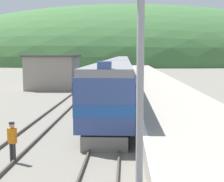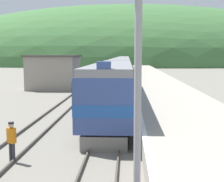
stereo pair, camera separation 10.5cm
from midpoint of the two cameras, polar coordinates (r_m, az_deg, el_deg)
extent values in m
cube|color=#4C443D|center=(71.76, 1.45, 3.09)|extent=(0.08, 180.00, 0.16)
cube|color=#4C443D|center=(71.74, 2.59, 3.08)|extent=(0.08, 180.00, 0.16)
cube|color=#4C443D|center=(72.02, -2.15, 3.10)|extent=(0.08, 180.00, 0.16)
cube|color=#4C443D|center=(71.90, -1.01, 3.10)|extent=(0.08, 180.00, 0.16)
cube|color=#9E9689|center=(51.91, 7.22, 2.12)|extent=(6.45, 140.00, 1.05)
cube|color=silver|center=(51.73, 3.80, 2.73)|extent=(0.24, 140.00, 0.01)
ellipsoid|color=#3D6B38|center=(148.38, 2.48, 4.96)|extent=(204.37, 91.97, 53.94)
cube|color=gray|center=(43.12, -10.47, 3.29)|extent=(6.22, 6.52, 4.32)
cube|color=#47423D|center=(43.04, -10.54, 6.32)|extent=(6.72, 7.02, 0.24)
cube|color=black|center=(25.33, 0.41, -2.93)|extent=(2.41, 19.90, 0.85)
cube|color=#334784|center=(25.09, 0.41, 1.12)|extent=(2.94, 21.17, 2.74)
cube|color=#1E4C99|center=(25.12, 0.41, 0.62)|extent=(2.97, 21.19, 0.60)
cube|color=black|center=(25.04, 0.41, 2.49)|extent=(2.97, 19.90, 0.82)
cube|color=slate|center=(24.99, 0.42, 4.70)|extent=(2.77, 21.17, 0.40)
cube|color=black|center=(15.64, -1.08, -0.10)|extent=(2.98, 2.20, 1.10)
cube|color=#334784|center=(14.86, -1.27, 4.75)|extent=(0.64, 0.80, 0.36)
cube|color=slate|center=(15.22, -1.31, -9.68)|extent=(2.30, 0.40, 0.77)
cube|color=black|center=(47.02, 1.56, 1.56)|extent=(2.41, 19.51, 0.85)
cube|color=#334784|center=(46.89, 1.57, 3.75)|extent=(2.94, 20.75, 2.74)
cube|color=#1E4C99|center=(46.90, 1.57, 3.48)|extent=(2.97, 20.77, 0.60)
cube|color=black|center=(46.86, 1.57, 4.48)|extent=(2.97, 19.51, 0.82)
cube|color=slate|center=(46.83, 1.57, 5.67)|extent=(2.77, 20.75, 0.40)
cube|color=black|center=(68.60, 1.98, 3.20)|extent=(2.41, 19.51, 0.85)
cube|color=#334784|center=(68.51, 1.99, 4.70)|extent=(2.94, 20.75, 2.74)
cube|color=#1E4C99|center=(68.52, 1.99, 4.52)|extent=(2.97, 20.77, 0.60)
cube|color=black|center=(68.50, 1.99, 5.21)|extent=(2.97, 19.51, 0.82)
cube|color=slate|center=(68.48, 1.99, 6.02)|extent=(2.77, 20.75, 0.40)
cube|color=black|center=(90.22, 2.20, 4.06)|extent=(2.41, 19.51, 0.85)
cube|color=#334784|center=(90.15, 2.21, 5.20)|extent=(2.94, 20.75, 2.74)
cube|color=#1E4C99|center=(90.16, 2.21, 5.06)|extent=(2.97, 20.77, 0.60)
cube|color=black|center=(90.14, 2.21, 5.58)|extent=(2.97, 19.51, 0.82)
cube|color=slate|center=(90.12, 2.21, 6.20)|extent=(2.77, 20.75, 0.40)
cylinder|color=gray|center=(8.34, 5.13, 3.96)|extent=(0.20, 0.20, 8.58)
cylinder|color=#2D2D33|center=(14.53, -17.83, -10.62)|extent=(0.14, 0.14, 0.86)
cylinder|color=#2D2D33|center=(14.41, -17.35, -10.75)|extent=(0.14, 0.14, 0.86)
cube|color=orange|center=(14.26, -17.71, -7.75)|extent=(0.42, 0.35, 0.67)
sphere|color=tan|center=(14.16, -17.77, -5.99)|extent=(0.23, 0.23, 0.23)
cylinder|color=black|center=(14.14, -17.79, -5.57)|extent=(0.25, 0.25, 0.07)
camera|label=1|loc=(0.05, -89.85, 0.02)|focal=50.00mm
camera|label=2|loc=(0.05, 90.15, -0.02)|focal=50.00mm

